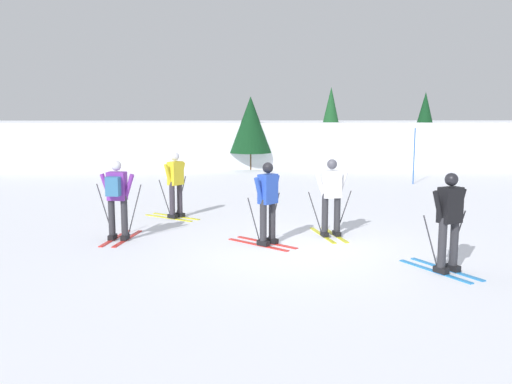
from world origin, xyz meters
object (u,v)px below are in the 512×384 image
at_px(skier_white, 331,196).
at_px(trail_marker_pole, 414,156).
at_px(conifer_far_right, 251,125).
at_px(skier_purple, 117,196).
at_px(skier_blue, 267,201).
at_px(skier_black, 449,220).
at_px(conifer_far_centre, 425,125).
at_px(skier_yellow, 175,183).
at_px(conifer_far_left, 331,119).

distance_m(skier_white, trail_marker_pole, 10.11).
bearing_deg(skier_white, conifer_far_right, 95.87).
height_order(skier_purple, skier_white, same).
bearing_deg(trail_marker_pole, skier_blue, -121.94).
bearing_deg(conifer_far_right, skier_purple, -101.71).
distance_m(skier_black, skier_purple, 6.62).
xyz_separation_m(skier_black, conifer_far_centre, (5.64, 18.31, 1.21)).
xyz_separation_m(skier_white, trail_marker_pole, (4.63, 8.98, 0.16)).
relative_size(skier_black, skier_white, 1.00).
relative_size(skier_blue, trail_marker_pole, 0.80).
relative_size(skier_yellow, trail_marker_pole, 0.80).
relative_size(skier_white, skier_blue, 1.00).
distance_m(skier_white, conifer_far_centre, 17.13).
relative_size(skier_blue, conifer_far_right, 0.49).
distance_m(conifer_far_left, conifer_far_right, 4.35).
height_order(conifer_far_right, conifer_far_centre, conifer_far_centre).
xyz_separation_m(skier_black, skier_white, (-1.53, 2.80, 0.00)).
bearing_deg(skier_purple, conifer_far_right, 78.29).
bearing_deg(skier_blue, conifer_far_right, 90.28).
height_order(skier_yellow, conifer_far_centre, conifer_far_centre).
relative_size(skier_yellow, conifer_far_centre, 0.46).
bearing_deg(conifer_far_right, skier_black, -80.12).
height_order(conifer_far_left, conifer_far_right, conifer_far_left).
height_order(skier_white, skier_yellow, same).
bearing_deg(skier_white, conifer_far_left, 80.91).
distance_m(skier_yellow, conifer_far_centre, 17.15).
bearing_deg(conifer_far_right, conifer_far_left, 19.97).
distance_m(skier_white, conifer_far_left, 16.36).
distance_m(skier_blue, skier_yellow, 3.74).
distance_m(skier_blue, conifer_far_right, 15.40).
bearing_deg(conifer_far_right, skier_yellow, -99.87).
relative_size(skier_black, trail_marker_pole, 0.80).
xyz_separation_m(skier_yellow, conifer_far_left, (6.22, 13.82, 1.51)).
relative_size(conifer_far_left, conifer_far_right, 1.15).
bearing_deg(skier_yellow, conifer_far_centre, 50.75).
bearing_deg(conifer_far_left, conifer_far_centre, -7.19).
xyz_separation_m(skier_purple, conifer_far_left, (7.15, 16.34, 1.47)).
bearing_deg(skier_purple, skier_blue, -8.88).
height_order(skier_black, skier_purple, same).
xyz_separation_m(skier_white, conifer_far_right, (-1.50, 14.61, 1.23)).
height_order(skier_purple, skier_blue, same).
bearing_deg(skier_black, conifer_far_right, 99.88).
distance_m(skier_black, conifer_far_left, 18.98).
relative_size(skier_white, trail_marker_pole, 0.80).
bearing_deg(skier_black, trail_marker_pole, 75.23).
distance_m(skier_purple, skier_white, 4.59).
xyz_separation_m(trail_marker_pole, conifer_far_right, (-6.14, 5.63, 1.07)).
bearing_deg(skier_purple, conifer_far_left, 66.35).
xyz_separation_m(skier_black, trail_marker_pole, (3.11, 11.78, 0.16)).
relative_size(skier_yellow, conifer_far_left, 0.43).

